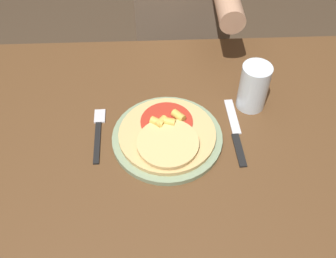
% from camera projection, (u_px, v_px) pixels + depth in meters
% --- Properties ---
extents(ground_plane, '(8.00, 8.00, 0.00)m').
position_uv_depth(ground_plane, '(162.00, 255.00, 1.57)').
color(ground_plane, '#423323').
extents(dining_table, '(1.16, 0.76, 0.77)m').
position_uv_depth(dining_table, '(159.00, 161.00, 1.08)').
color(dining_table, brown).
rests_on(dining_table, ground_plane).
extents(plate, '(0.27, 0.27, 0.01)m').
position_uv_depth(plate, '(168.00, 138.00, 0.97)').
color(plate, gray).
rests_on(plate, dining_table).
extents(pizza, '(0.24, 0.24, 0.04)m').
position_uv_depth(pizza, '(168.00, 135.00, 0.95)').
color(pizza, tan).
rests_on(pizza, plate).
extents(fork, '(0.03, 0.18, 0.00)m').
position_uv_depth(fork, '(99.00, 131.00, 0.99)').
color(fork, black).
rests_on(fork, dining_table).
extents(knife, '(0.03, 0.22, 0.00)m').
position_uv_depth(knife, '(236.00, 132.00, 0.99)').
color(knife, black).
rests_on(knife, dining_table).
extents(drinking_glass, '(0.08, 0.08, 0.13)m').
position_uv_depth(drinking_glass, '(254.00, 87.00, 1.00)').
color(drinking_glass, silver).
rests_on(drinking_glass, dining_table).
extents(person_diner, '(0.34, 0.52, 1.24)m').
position_uv_depth(person_diner, '(183.00, 8.00, 1.44)').
color(person_diner, '#2D2D38').
rests_on(person_diner, ground_plane).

